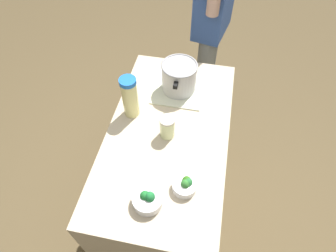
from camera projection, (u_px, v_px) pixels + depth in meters
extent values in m
plane|color=brown|center=(168.00, 199.00, 2.24)|extent=(8.00, 8.00, 0.00)
cube|color=#C2B195|center=(168.00, 171.00, 1.89)|extent=(1.20, 0.65, 0.89)
cube|color=beige|center=(178.00, 88.00, 1.74)|extent=(0.31, 0.29, 0.01)
cylinder|color=#B7B7BC|center=(178.00, 77.00, 1.67)|extent=(0.20, 0.20, 0.18)
torus|color=#99999E|center=(179.00, 66.00, 1.60)|extent=(0.21, 0.21, 0.01)
cube|color=black|center=(175.00, 85.00, 1.56)|extent=(0.04, 0.02, 0.02)
cube|color=black|center=(182.00, 58.00, 1.70)|extent=(0.04, 0.02, 0.02)
cylinder|color=beige|center=(130.00, 99.00, 1.54)|extent=(0.09, 0.09, 0.23)
cylinder|color=blue|center=(128.00, 81.00, 1.43)|extent=(0.09, 0.09, 0.02)
ellipsoid|color=yellow|center=(131.00, 95.00, 1.53)|extent=(0.04, 0.04, 0.01)
cylinder|color=beige|center=(168.00, 128.00, 1.48)|extent=(0.08, 0.08, 0.12)
cylinder|color=#B2AD99|center=(168.00, 120.00, 1.43)|extent=(0.08, 0.08, 0.01)
cylinder|color=silver|center=(148.00, 200.00, 1.28)|extent=(0.14, 0.14, 0.05)
ellipsoid|color=#207531|center=(145.00, 196.00, 1.26)|extent=(0.04, 0.04, 0.05)
ellipsoid|color=#1F7336|center=(149.00, 197.00, 1.25)|extent=(0.05, 0.05, 0.05)
cylinder|color=silver|center=(184.00, 186.00, 1.32)|extent=(0.11, 0.11, 0.04)
ellipsoid|color=#347D32|center=(185.00, 184.00, 1.30)|extent=(0.04, 0.04, 0.05)
ellipsoid|color=#297136|center=(188.00, 182.00, 1.31)|extent=(0.05, 0.05, 0.05)
ellipsoid|color=#2F6919|center=(187.00, 181.00, 1.31)|extent=(0.04, 0.04, 0.05)
cylinder|color=slate|center=(203.00, 85.00, 2.38)|extent=(0.14, 0.14, 0.90)
cylinder|color=slate|center=(206.00, 69.00, 2.50)|extent=(0.14, 0.14, 0.90)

